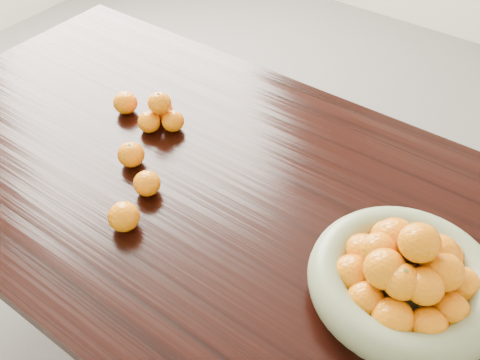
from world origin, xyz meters
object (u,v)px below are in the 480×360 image
Objects in this scene: orange_pyramid at (161,114)px; fruit_bowl at (405,278)px; dining_table at (236,220)px; loose_orange_0 at (131,155)px.

fruit_bowl is at bearing -9.52° from orange_pyramid.
dining_table is 29.69× the size of loose_orange_0.
fruit_bowl reaches higher than orange_pyramid.
dining_table is 5.33× the size of fruit_bowl.
loose_orange_0 is at bearing -177.20° from fruit_bowl.
dining_table is 16.25× the size of orange_pyramid.
loose_orange_0 is (-0.70, -0.03, -0.02)m from fruit_bowl.
loose_orange_0 is at bearing -74.44° from orange_pyramid.
dining_table is 0.36m from orange_pyramid.
orange_pyramid is 1.83× the size of loose_orange_0.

